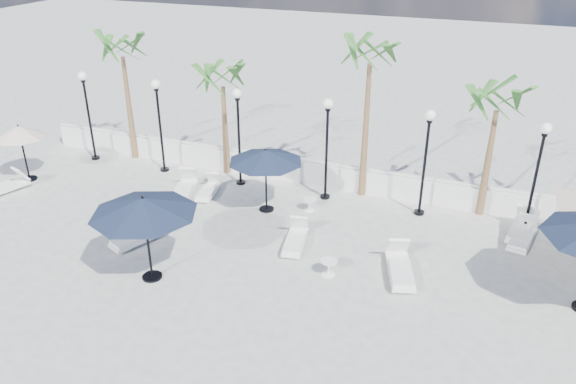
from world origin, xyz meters
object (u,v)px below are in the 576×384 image
(lounger_8, at_px, (520,228))
(parasol_navy_left, at_px, (143,206))
(lounger_2, at_px, (208,190))
(parasol_cream_small, at_px, (19,133))
(lounger_1, at_px, (184,189))
(lounger_4, at_px, (295,239))
(parasol_navy_mid, at_px, (266,156))
(lounger_0, at_px, (4,187))
(lounger_3, at_px, (139,235))
(lounger_6, at_px, (400,268))
(lounger_5, at_px, (522,236))

(lounger_8, bearing_deg, parasol_navy_left, -137.66)
(lounger_2, height_order, parasol_cream_small, parasol_cream_small)
(lounger_1, bearing_deg, lounger_2, 4.08)
(lounger_4, bearing_deg, parasol_navy_mid, 122.75)
(lounger_0, bearing_deg, lounger_3, 7.63)
(lounger_6, bearing_deg, lounger_8, 31.58)
(lounger_0, height_order, parasol_cream_small, parasol_cream_small)
(lounger_0, distance_m, lounger_1, 6.94)
(lounger_8, bearing_deg, parasol_cream_small, -163.20)
(lounger_5, bearing_deg, lounger_0, -159.10)
(lounger_6, xyz_separation_m, lounger_8, (3.26, 3.78, -0.02))
(lounger_2, height_order, lounger_4, lounger_4)
(lounger_0, height_order, lounger_4, lounger_0)
(lounger_6, height_order, parasol_cream_small, parasol_cream_small)
(lounger_1, bearing_deg, lounger_6, -32.89)
(lounger_2, distance_m, parasol_navy_left, 5.94)
(lounger_4, distance_m, lounger_6, 3.48)
(parasol_navy_left, bearing_deg, lounger_6, 22.04)
(lounger_3, xyz_separation_m, parasol_navy_mid, (2.95, 3.53, 1.83))
(parasol_navy_mid, bearing_deg, lounger_3, -129.94)
(lounger_1, xyz_separation_m, parasol_navy_left, (1.92, -5.10, 2.09))
(lounger_6, xyz_separation_m, parasol_navy_mid, (-5.27, 2.38, 1.82))
(parasol_navy_mid, bearing_deg, lounger_0, -166.97)
(parasol_navy_mid, bearing_deg, lounger_6, -24.29)
(lounger_0, height_order, parasol_navy_left, parasol_navy_left)
(lounger_8, bearing_deg, lounger_0, -159.41)
(lounger_1, bearing_deg, lounger_4, -37.74)
(lounger_6, height_order, lounger_8, lounger_6)
(lounger_2, bearing_deg, lounger_5, -7.56)
(lounger_5, relative_size, parasol_navy_left, 0.64)
(lounger_0, relative_size, parasol_navy_mid, 0.76)
(lounger_3, relative_size, parasol_navy_left, 0.68)
(parasol_navy_mid, bearing_deg, parasol_navy_left, -105.93)
(lounger_4, height_order, parasol_navy_left, parasol_navy_left)
(lounger_0, bearing_deg, lounger_4, 19.46)
(lounger_1, height_order, lounger_6, lounger_6)
(lounger_0, bearing_deg, lounger_1, 36.90)
(lounger_3, bearing_deg, parasol_navy_mid, 72.57)
(lounger_1, relative_size, lounger_5, 1.11)
(lounger_0, relative_size, lounger_3, 0.98)
(lounger_1, xyz_separation_m, lounger_5, (11.98, 0.90, -0.02))
(lounger_6, bearing_deg, lounger_4, 154.73)
(lounger_2, xyz_separation_m, lounger_5, (11.13, 0.56, 0.02))
(lounger_2, distance_m, parasol_cream_small, 7.72)
(lounger_2, distance_m, lounger_4, 4.90)
(lounger_4, relative_size, lounger_8, 0.96)
(parasol_cream_small, bearing_deg, lounger_8, 7.54)
(lounger_2, bearing_deg, parasol_navy_left, -89.26)
(lounger_5, bearing_deg, lounger_4, -146.32)
(lounger_1, height_order, parasol_navy_left, parasol_navy_left)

